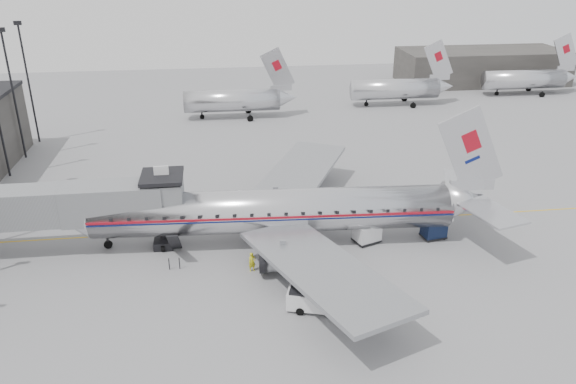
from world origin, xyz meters
The scene contains 12 objects.
ground centered at (0.00, 0.00, 0.00)m, with size 160.00×160.00×0.00m, color slate.
hangar centered at (45.00, 60.00, 3.00)m, with size 30.00×12.00×6.00m, color #353330.
apron_line centered at (3.00, 6.00, 0.01)m, with size 0.15×60.00×0.01m, color gold.
jet_bridge centered at (-16.66, 3.67, 4.18)m, with size 21.00×6.20×7.10m.
distant_aircraft_near centered at (-1.79, 42.00, 2.73)m, with size 16.39×3.20×10.26m.
distant_aircraft_mid centered at (24.21, 46.00, 2.73)m, with size 16.39×3.20×10.26m.
distant_aircraft_far centered at (48.21, 50.00, 2.73)m, with size 16.39×3.20×10.26m.
airliner centered at (0.75, 2.96, 2.98)m, with size 37.52×34.71×11.86m.
service_van centered at (2.32, -7.26, 1.14)m, with size 4.92×3.06×2.17m.
baggage_cart_navy centered at (13.98, 2.00, 0.83)m, with size 2.21×1.81×1.57m.
baggage_cart_white centered at (8.00, 2.00, 0.90)m, with size 2.60×2.30×1.70m.
ramp_worker centered at (-2.12, -1.44, 0.80)m, with size 0.58×0.38×1.60m, color gold.
Camera 1 is at (-4.21, -39.44, 23.43)m, focal length 35.00 mm.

